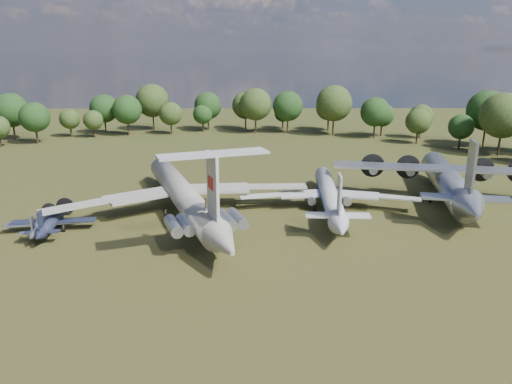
{
  "coord_description": "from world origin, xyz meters",
  "views": [
    {
      "loc": [
        7.02,
        -74.5,
        25.52
      ],
      "look_at": [
        7.56,
        -3.07,
        5.0
      ],
      "focal_mm": 35.0,
      "sensor_mm": 36.0,
      "label": 1
    }
  ],
  "objects_px": {
    "il62_airliner": "(183,199)",
    "an12_transport": "(447,185)",
    "small_prop_west": "(53,224)",
    "person_on_il62": "(206,205)",
    "tu104_jet": "(329,198)",
    "small_prop_northwest": "(41,226)"
  },
  "relations": [
    {
      "from": "tu104_jet",
      "to": "small_prop_northwest",
      "type": "distance_m",
      "value": 44.3
    },
    {
      "from": "an12_transport",
      "to": "small_prop_west",
      "type": "height_order",
      "value": "an12_transport"
    },
    {
      "from": "tu104_jet",
      "to": "an12_transport",
      "type": "distance_m",
      "value": 21.66
    },
    {
      "from": "an12_transport",
      "to": "small_prop_northwest",
      "type": "distance_m",
      "value": 65.95
    },
    {
      "from": "tu104_jet",
      "to": "person_on_il62",
      "type": "relative_size",
      "value": 24.57
    },
    {
      "from": "small_prop_west",
      "to": "person_on_il62",
      "type": "distance_m",
      "value": 24.56
    },
    {
      "from": "small_prop_west",
      "to": "small_prop_northwest",
      "type": "bearing_deg",
      "value": -171.4
    },
    {
      "from": "il62_airliner",
      "to": "an12_transport",
      "type": "height_order",
      "value": "an12_transport"
    },
    {
      "from": "tu104_jet",
      "to": "small_prop_west",
      "type": "bearing_deg",
      "value": -163.31
    },
    {
      "from": "small_prop_west",
      "to": "an12_transport",
      "type": "bearing_deg",
      "value": 7.17
    },
    {
      "from": "il62_airliner",
      "to": "small_prop_northwest",
      "type": "relative_size",
      "value": 3.95
    },
    {
      "from": "an12_transport",
      "to": "small_prop_west",
      "type": "xyz_separation_m",
      "value": [
        -62.66,
        -14.54,
        -1.67
      ]
    },
    {
      "from": "il62_airliner",
      "to": "an12_transport",
      "type": "xyz_separation_m",
      "value": [
        44.73,
        7.32,
        0.17
      ]
    },
    {
      "from": "small_prop_northwest",
      "to": "person_on_il62",
      "type": "xyz_separation_m",
      "value": [
        24.56,
        -6.58,
        5.17
      ]
    },
    {
      "from": "an12_transport",
      "to": "il62_airliner",
      "type": "bearing_deg",
      "value": -160.3
    },
    {
      "from": "small_prop_west",
      "to": "small_prop_northwest",
      "type": "distance_m",
      "value": 1.61
    },
    {
      "from": "an12_transport",
      "to": "small_prop_northwest",
      "type": "bearing_deg",
      "value": -156.49
    },
    {
      "from": "tu104_jet",
      "to": "person_on_il62",
      "type": "xyz_separation_m",
      "value": [
        -18.52,
        -16.85,
        4.22
      ]
    },
    {
      "from": "tu104_jet",
      "to": "small_prop_west",
      "type": "xyz_separation_m",
      "value": [
        -41.53,
        -9.87,
        -0.78
      ]
    },
    {
      "from": "il62_airliner",
      "to": "an12_transport",
      "type": "bearing_deg",
      "value": -10.4
    },
    {
      "from": "tu104_jet",
      "to": "person_on_il62",
      "type": "bearing_deg",
      "value": -134.38
    },
    {
      "from": "tu104_jet",
      "to": "person_on_il62",
      "type": "height_order",
      "value": "person_on_il62"
    }
  ]
}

